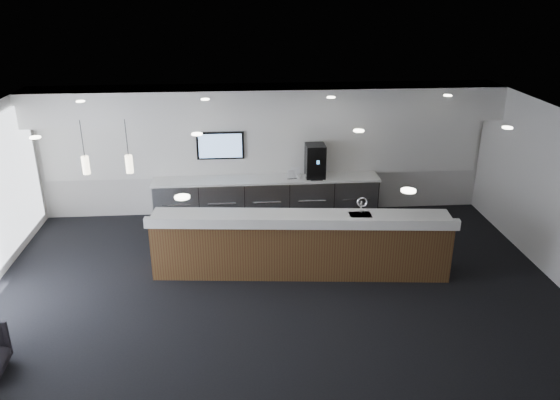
{
  "coord_description": "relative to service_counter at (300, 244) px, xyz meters",
  "views": [
    {
      "loc": [
        -0.6,
        -7.82,
        5.06
      ],
      "look_at": [
        0.12,
        1.3,
        1.36
      ],
      "focal_mm": 35.0,
      "sensor_mm": 36.0,
      "label": 1
    }
  ],
  "objects": [
    {
      "name": "ceiling",
      "position": [
        -0.48,
        -1.07,
        2.43
      ],
      "size": [
        10.0,
        8.0,
        0.02
      ],
      "primitive_type": "cube",
      "color": "black",
      "rests_on": "back_wall"
    },
    {
      "name": "back_wall",
      "position": [
        -0.48,
        2.93,
        0.93
      ],
      "size": [
        10.0,
        0.02,
        3.0
      ],
      "primitive_type": "cube",
      "color": "silver",
      "rests_on": "ground"
    },
    {
      "name": "ceiling_can_lights",
      "position": [
        -0.48,
        -1.07,
        2.4
      ],
      "size": [
        7.0,
        5.0,
        0.02
      ],
      "primitive_type": null,
      "color": "white",
      "rests_on": "ceiling"
    },
    {
      "name": "cup_2",
      "position": [
        0.52,
        2.46,
        0.42
      ],
      "size": [
        0.13,
        0.13,
        0.1
      ],
      "primitive_type": "imported",
      "rotation": [
        0.0,
        0.0,
        1.29
      ],
      "color": "white",
      "rests_on": "back_credenza"
    },
    {
      "name": "cup_4",
      "position": [
        0.24,
        2.46,
        0.42
      ],
      "size": [
        0.14,
        0.14,
        0.1
      ],
      "primitive_type": "imported",
      "rotation": [
        0.0,
        0.0,
        2.58
      ],
      "color": "white",
      "rests_on": "back_credenza"
    },
    {
      "name": "info_sign_right",
      "position": [
        0.16,
        2.51,
        0.51
      ],
      "size": [
        0.2,
        0.02,
        0.26
      ],
      "primitive_type": "cube",
      "rotation": [
        0.0,
        0.0,
        -0.0
      ],
      "color": "white",
      "rests_on": "back_credenza"
    },
    {
      "name": "coffee_machine",
      "position": [
        0.62,
        2.59,
        0.75
      ],
      "size": [
        0.43,
        0.56,
        0.74
      ],
      "rotation": [
        0.0,
        0.0,
        0.01
      ],
      "color": "black",
      "rests_on": "back_credenza"
    },
    {
      "name": "alcove_panel",
      "position": [
        -0.48,
        2.9,
        1.03
      ],
      "size": [
        9.8,
        0.06,
        1.4
      ],
      "primitive_type": "cube",
      "color": "white",
      "rests_on": "back_wall"
    },
    {
      "name": "pendant_right",
      "position": [
        -3.58,
        -0.27,
        1.68
      ],
      "size": [
        0.12,
        0.12,
        0.3
      ],
      "primitive_type": "cylinder",
      "color": "#FFEFC6",
      "rests_on": "ceiling"
    },
    {
      "name": "back_credenza",
      "position": [
        -0.48,
        2.57,
        -0.1
      ],
      "size": [
        5.06,
        0.66,
        0.95
      ],
      "color": "gray",
      "rests_on": "ground"
    },
    {
      "name": "cup_3",
      "position": [
        0.38,
        2.46,
        0.42
      ],
      "size": [
        0.13,
        0.13,
        0.1
      ],
      "primitive_type": "imported",
      "rotation": [
        0.0,
        0.0,
        1.94
      ],
      "color": "white",
      "rests_on": "back_credenza"
    },
    {
      "name": "wall_tv",
      "position": [
        -1.48,
        2.84,
        1.08
      ],
      "size": [
        1.05,
        0.08,
        0.62
      ],
      "color": "black",
      "rests_on": "back_wall"
    },
    {
      "name": "soffit_bulkhead",
      "position": [
        -0.48,
        2.48,
        2.08
      ],
      "size": [
        10.0,
        0.9,
        0.7
      ],
      "primitive_type": "cube",
      "color": "white",
      "rests_on": "back_wall"
    },
    {
      "name": "cup_0",
      "position": [
        0.8,
        2.46,
        0.42
      ],
      "size": [
        0.1,
        0.1,
        0.1
      ],
      "primitive_type": "imported",
      "color": "white",
      "rests_on": "back_credenza"
    },
    {
      "name": "pendant_left",
      "position": [
        -2.88,
        -0.27,
        1.68
      ],
      "size": [
        0.12,
        0.12,
        0.3
      ],
      "primitive_type": "cylinder",
      "color": "#FFEFC6",
      "rests_on": "ceiling"
    },
    {
      "name": "service_counter",
      "position": [
        0.0,
        0.0,
        0.0
      ],
      "size": [
        5.49,
        1.4,
        1.49
      ],
      "rotation": [
        0.0,
        0.0,
        -0.1
      ],
      "color": "#4E2D1A",
      "rests_on": "ground"
    },
    {
      "name": "info_sign_left",
      "position": [
        0.05,
        2.48,
        0.48
      ],
      "size": [
        0.16,
        0.04,
        0.22
      ],
      "primitive_type": "cube",
      "rotation": [
        0.0,
        0.0,
        0.14
      ],
      "color": "white",
      "rests_on": "back_credenza"
    },
    {
      "name": "cup_1",
      "position": [
        0.66,
        2.46,
        0.42
      ],
      "size": [
        0.15,
        0.15,
        0.1
      ],
      "primitive_type": "imported",
      "rotation": [
        0.0,
        0.0,
        0.65
      ],
      "color": "white",
      "rests_on": "back_credenza"
    },
    {
      "name": "ground",
      "position": [
        -0.48,
        -1.07,
        -0.57
      ],
      "size": [
        10.0,
        10.0,
        0.0
      ],
      "primitive_type": "plane",
      "color": "black",
      "rests_on": "ground"
    }
  ]
}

